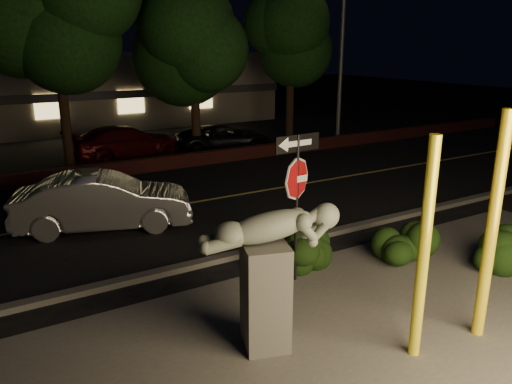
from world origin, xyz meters
TOP-DOWN VIEW (x-y plane):
  - ground at (0.00, 10.00)m, footprint 90.00×90.00m
  - patio at (0.00, -1.00)m, footprint 14.00×6.00m
  - road at (0.00, 7.00)m, footprint 80.00×8.00m
  - lane_marking at (0.00, 7.00)m, footprint 80.00×0.12m
  - curb at (0.00, 2.90)m, footprint 80.00×0.25m
  - brick_wall at (0.00, 11.30)m, footprint 40.00×0.35m
  - parking_lot at (0.00, 17.00)m, footprint 40.00×12.00m
  - building at (0.00, 24.99)m, footprint 22.00×10.20m
  - tree_far_c at (2.50, 12.80)m, footprint 4.80×4.80m
  - tree_far_d at (7.50, 13.30)m, footprint 4.40×4.40m
  - yellow_pole_left at (-0.40, -1.61)m, footprint 0.17×0.17m
  - yellow_pole_right at (0.91, -1.74)m, footprint 0.18×0.18m
  - signpost at (-0.53, 1.34)m, footprint 0.99×0.11m
  - sculpture at (-2.19, -0.29)m, footprint 2.11×1.13m
  - hedge_center at (-0.08, 1.73)m, footprint 1.95×1.01m
  - hedge_right at (1.96, 0.89)m, footprint 1.80×1.23m
  - hedge_far_right at (3.42, -0.46)m, footprint 1.44×0.91m
  - streetlight at (9.02, 11.82)m, footprint 1.37×0.40m
  - silver_sedan at (-3.00, 6.20)m, footprint 4.56×2.76m
  - parked_car_darkred at (-0.17, 13.84)m, footprint 4.90×2.63m
  - parked_car_dark at (3.97, 13.14)m, footprint 4.44×2.69m

SIDE VIEW (x-z plane):
  - ground at x=0.00m, z-range 0.00..0.00m
  - road at x=0.00m, z-range 0.00..0.01m
  - parking_lot at x=0.00m, z-range 0.00..0.01m
  - patio at x=0.00m, z-range 0.00..0.02m
  - lane_marking at x=0.00m, z-range 0.02..0.02m
  - curb at x=0.00m, z-range 0.00..0.12m
  - brick_wall at x=0.00m, z-range 0.00..0.50m
  - hedge_center at x=-0.08m, z-range 0.00..0.99m
  - hedge_far_right at x=3.42m, z-range 0.00..1.00m
  - hedge_right at x=1.96m, z-range 0.00..1.08m
  - parked_car_dark at x=3.97m, z-range 0.00..1.15m
  - parked_car_darkred at x=-0.17m, z-range 0.00..1.35m
  - silver_sedan at x=-3.00m, z-range 0.00..1.42m
  - sculpture at x=-2.19m, z-range 0.26..2.54m
  - yellow_pole_left at x=-0.40m, z-range 0.00..3.37m
  - yellow_pole_right at x=0.91m, z-range 0.00..3.64m
  - building at x=0.00m, z-range 0.00..4.00m
  - signpost at x=-0.53m, z-range 0.62..3.54m
  - streetlight at x=9.02m, z-range 0.86..9.91m
  - tree_far_d at x=7.50m, z-range 1.71..9.13m
  - tree_far_c at x=2.50m, z-range 1.74..9.58m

